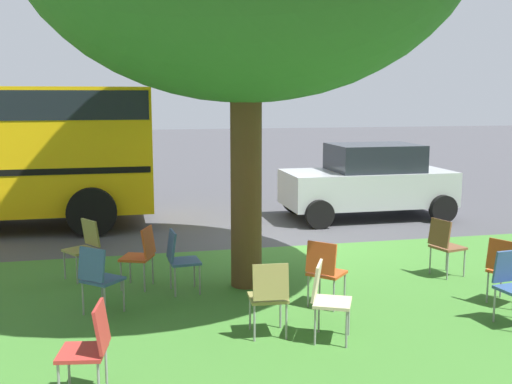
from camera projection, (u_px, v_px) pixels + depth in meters
The scene contains 13 objects.
ground at pixel (279, 244), 11.15m from camera, with size 80.00×80.00×0.00m, color #424247.
grass_verge at pixel (341, 300), 8.07m from camera, with size 48.00×6.00×0.01m, color #3D752D.
chair_0 at pixel (269, 293), 6.76m from camera, with size 0.45×0.45×0.88m.
chair_1 at pixel (85, 244), 8.98m from camera, with size 0.58×0.57×0.88m.
chair_2 at pixel (506, 266), 7.82m from camera, with size 0.56×0.55×0.88m.
chair_3 at pixel (141, 252), 8.53m from camera, with size 0.54×0.54×0.88m.
chair_5 at pixel (98, 275), 7.44m from camera, with size 0.59×0.59×0.88m.
chair_6 at pixel (179, 256), 8.32m from camera, with size 0.46×0.45×0.88m.
chair_7 at pixel (325, 268), 7.73m from camera, with size 0.59×0.59×0.88m.
chair_8 at pixel (90, 344), 5.37m from camera, with size 0.48×0.48×0.88m.
chair_9 at pixel (444, 243), 9.09m from camera, with size 0.51×0.51×0.88m.
chair_10 at pixel (326, 295), 6.69m from camera, with size 0.56×0.55×0.88m.
parked_car at pixel (369, 181), 13.48m from camera, with size 3.70×1.92×1.65m.
Camera 1 is at (2.82, 10.50, 2.69)m, focal length 42.45 mm.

